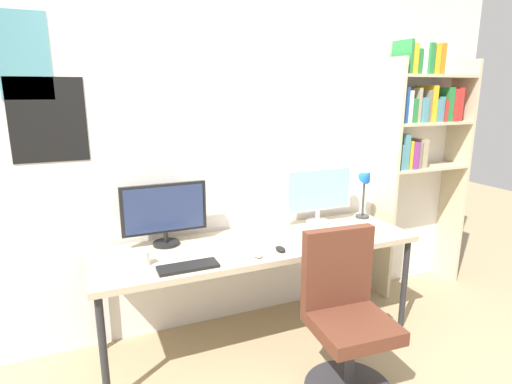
# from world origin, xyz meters

# --- Properties ---
(wall_back) EXTENTS (4.64, 0.11, 2.60)m
(wall_back) POSITION_xyz_m (-0.00, 1.02, 1.30)
(wall_back) COLOR silver
(wall_back) RESTS_ON ground_plane
(desk) EXTENTS (2.24, 0.68, 0.74)m
(desk) POSITION_xyz_m (0.00, 0.60, 0.69)
(desk) COLOR tan
(desk) RESTS_ON ground_plane
(bookshelf) EXTENTS (0.83, 0.28, 2.15)m
(bookshelf) POSITION_xyz_m (1.61, 0.83, 1.43)
(bookshelf) COLOR beige
(bookshelf) RESTS_ON ground_plane
(office_chair) EXTENTS (0.52, 0.52, 0.99)m
(office_chair) POSITION_xyz_m (0.25, -0.11, 0.40)
(office_chair) COLOR #2D2D33
(office_chair) RESTS_ON ground_plane
(monitor_left) EXTENTS (0.57, 0.18, 0.43)m
(monitor_left) POSITION_xyz_m (-0.60, 0.81, 0.97)
(monitor_left) COLOR black
(monitor_left) RESTS_ON desk
(monitor_right) EXTENTS (0.59, 0.18, 0.45)m
(monitor_right) POSITION_xyz_m (0.60, 0.81, 0.99)
(monitor_right) COLOR silver
(monitor_right) RESTS_ON desk
(desk_lamp) EXTENTS (0.11, 0.16, 0.43)m
(desk_lamp) POSITION_xyz_m (1.02, 0.77, 1.03)
(desk_lamp) COLOR #333333
(desk_lamp) RESTS_ON desk
(keyboard_left) EXTENTS (0.36, 0.13, 0.02)m
(keyboard_left) POSITION_xyz_m (-0.56, 0.37, 0.75)
(keyboard_left) COLOR black
(keyboard_left) RESTS_ON desk
(keyboard_right) EXTENTS (0.33, 0.13, 0.02)m
(keyboard_right) POSITION_xyz_m (0.56, 0.37, 0.75)
(keyboard_right) COLOR silver
(keyboard_right) RESTS_ON desk
(mouse_left_side) EXTENTS (0.06, 0.10, 0.03)m
(mouse_left_side) POSITION_xyz_m (0.06, 0.40, 0.76)
(mouse_left_side) COLOR black
(mouse_left_side) RESTS_ON desk
(mouse_right_side) EXTENTS (0.06, 0.10, 0.03)m
(mouse_right_side) POSITION_xyz_m (-0.11, 0.37, 0.76)
(mouse_right_side) COLOR silver
(mouse_right_side) RESTS_ON desk
(coffee_mug) EXTENTS (0.11, 0.08, 0.09)m
(coffee_mug) POSITION_xyz_m (-0.79, 0.52, 0.79)
(coffee_mug) COLOR white
(coffee_mug) RESTS_ON desk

